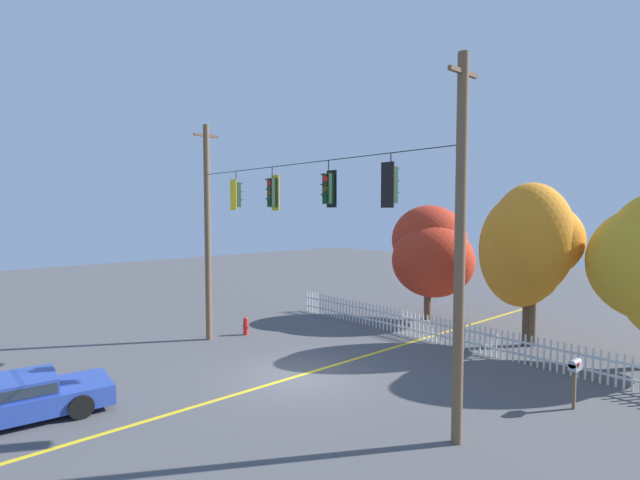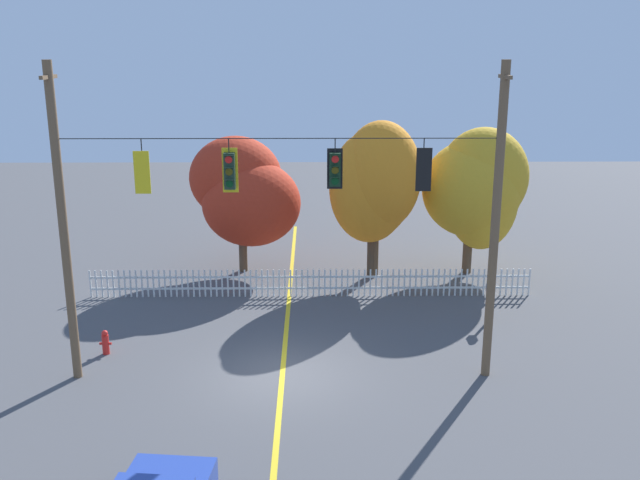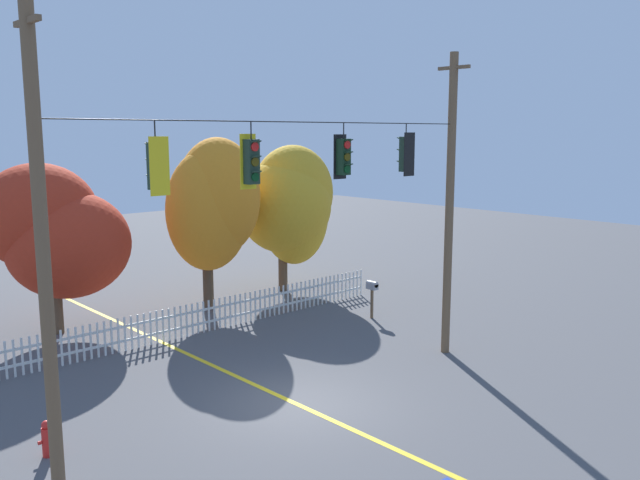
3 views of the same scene
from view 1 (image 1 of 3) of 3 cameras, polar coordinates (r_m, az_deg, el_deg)
The scene contains 14 objects.
ground at distance 16.52m, azimuth -2.76°, elevation -16.09°, with size 80.00×80.00×0.00m, color #4C4C4F.
lane_centerline_stripe at distance 16.52m, azimuth -2.76°, elevation -16.07°, with size 0.16×36.00×0.01m, color gold.
signal_support_span at distance 15.58m, azimuth -2.81°, elevation 0.30°, with size 12.42×1.10×9.16m.
traffic_signal_westbound_side at distance 18.63m, azimuth -10.09°, elevation 5.40°, with size 0.43×0.38×1.50m.
traffic_signal_southbound_primary at distance 16.66m, azimuth -5.75°, elevation 5.71°, with size 0.43×0.38×1.52m.
traffic_signal_eastbound_side at distance 14.41m, azimuth 1.06°, elevation 6.22°, with size 0.43×0.38×1.43m.
traffic_signal_northbound_primary at distance 12.71m, azimuth 8.49°, elevation 6.59°, with size 0.43×0.38×1.45m.
white_picket_fence at distance 20.72m, azimuth 14.10°, elevation -10.51°, with size 17.23×0.06×1.10m.
autumn_maple_near_fence at distance 24.59m, azimuth 13.19°, elevation -1.34°, with size 4.78×4.30×5.83m.
autumn_maple_mid at distance 20.61m, azimuth 23.55°, elevation -0.55°, with size 3.73×3.06×6.66m.
autumn_oak_far_east at distance 20.88m, azimuth 24.44°, elevation -0.94°, with size 3.53×3.00×5.93m.
parked_car at distance 15.45m, azimuth -33.06°, elevation -15.70°, with size 2.35×4.78×1.15m.
fire_hydrant at distance 21.75m, azimuth -8.96°, elevation -10.20°, with size 0.38×0.22×0.80m.
roadside_mailbox at distance 15.39m, azimuth 28.38°, elevation -13.47°, with size 0.25×0.44×1.42m.
Camera 1 is at (12.14, -9.73, 5.55)m, focal length 26.53 mm.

